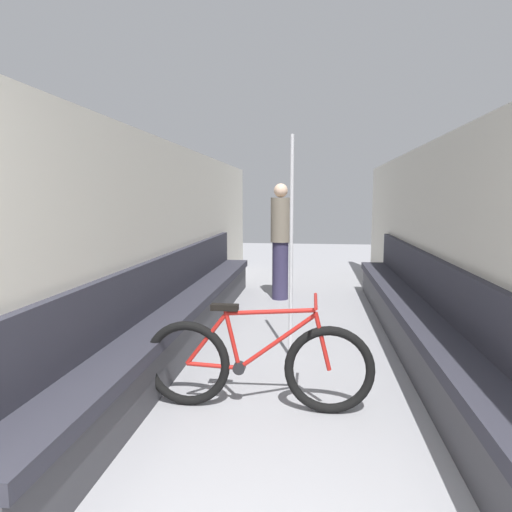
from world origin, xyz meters
TOP-DOWN VIEW (x-y plane):
  - wall_left at (-1.45, 3.89)m, footprint 0.10×10.98m
  - wall_right at (1.45, 3.89)m, footprint 0.10×10.98m
  - bench_seat_row_left at (-1.21, 4.00)m, footprint 0.43×6.29m
  - bench_seat_row_right at (1.21, 4.00)m, footprint 0.43×6.29m
  - bicycle at (-0.24, 2.58)m, footprint 1.69×0.46m
  - grab_pole_near at (-0.05, 3.74)m, footprint 0.08×0.08m
  - passenger_standing at (-0.34, 6.30)m, footprint 0.30×0.30m

SIDE VIEW (x-z plane):
  - bench_seat_row_left at x=-1.21m, z-range -0.16..0.80m
  - bench_seat_row_right at x=1.21m, z-range -0.16..0.80m
  - bicycle at x=-0.24m, z-range -0.08..0.76m
  - passenger_standing at x=-0.34m, z-range 0.03..1.80m
  - grab_pole_near at x=-0.05m, z-range -0.03..2.11m
  - wall_left at x=-1.45m, z-range 0.00..2.16m
  - wall_right at x=1.45m, z-range 0.00..2.16m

